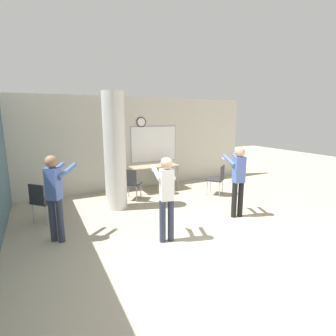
{
  "coord_description": "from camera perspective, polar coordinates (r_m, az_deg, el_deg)",
  "views": [
    {
      "loc": [
        -2.75,
        -2.68,
        2.26
      ],
      "look_at": [
        -0.15,
        2.45,
        1.1
      ],
      "focal_mm": 28.0,
      "sensor_mm": 36.0,
      "label": 1
    }
  ],
  "objects": [
    {
      "name": "support_pillar",
      "position": [
        6.38,
        -11.5,
        3.47
      ],
      "size": [
        0.52,
        0.52,
        2.8
      ],
      "color": "silver",
      "rests_on": "ground_plane"
    },
    {
      "name": "person_watching_back",
      "position": [
        5.05,
        -23.39,
        -4.75
      ],
      "size": [
        0.59,
        0.61,
        1.58
      ],
      "color": "#2D3347",
      "rests_on": "ground_plane"
    },
    {
      "name": "wall_back",
      "position": [
        8.26,
        -7.25,
        5.37
      ],
      "size": [
        8.0,
        0.15,
        2.8
      ],
      "color": "beige",
      "rests_on": "ground_plane"
    },
    {
      "name": "chair_mid_room",
      "position": [
        7.6,
        10.74,
        -2.08
      ],
      "size": [
        0.62,
        0.62,
        0.87
      ],
      "color": "#2D2D33",
      "rests_on": "ground_plane"
    },
    {
      "name": "bottle_on_table",
      "position": [
        8.05,
        -1.25,
        1.41
      ],
      "size": [
        0.08,
        0.08,
        0.23
      ],
      "color": "silver",
      "rests_on": "folding_table"
    },
    {
      "name": "folding_table",
      "position": [
        7.93,
        -3.13,
        0.16
      ],
      "size": [
        1.46,
        0.68,
        0.77
      ],
      "color": "tan",
      "rests_on": "ground_plane"
    },
    {
      "name": "waste_bin",
      "position": [
        7.66,
        0.14,
        -4.42
      ],
      "size": [
        0.27,
        0.27,
        0.33
      ],
      "color": "gray",
      "rests_on": "ground_plane"
    },
    {
      "name": "person_playing_front",
      "position": [
        4.65,
        -0.39,
        -5.37
      ],
      "size": [
        0.41,
        0.63,
        1.55
      ],
      "color": "#2D3347",
      "rests_on": "ground_plane"
    },
    {
      "name": "chair_by_left_wall",
      "position": [
        6.15,
        -25.67,
        -6.23
      ],
      "size": [
        0.62,
        0.62,
        0.87
      ],
      "color": "#2D2D33",
      "rests_on": "ground_plane"
    },
    {
      "name": "chair_table_left",
      "position": [
        7.05,
        -8.04,
        -3.04
      ],
      "size": [
        0.62,
        0.62,
        0.87
      ],
      "color": "#2D2D33",
      "rests_on": "ground_plane"
    },
    {
      "name": "person_playing_side",
      "position": [
        5.99,
        14.99,
        -1.73
      ],
      "size": [
        0.43,
        0.65,
        1.59
      ],
      "color": "black",
      "rests_on": "ground_plane"
    },
    {
      "name": "ground_plane",
      "position": [
        4.45,
        17.16,
        -19.57
      ],
      "size": [
        24.0,
        24.0,
        0.0
      ],
      "primitive_type": "plane",
      "color": "#ADA389"
    }
  ]
}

